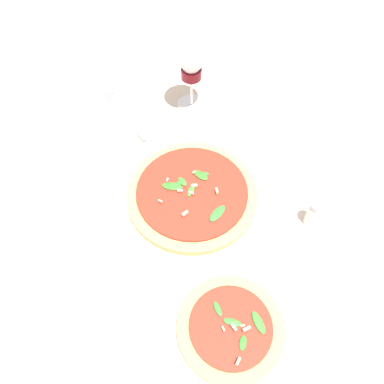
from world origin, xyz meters
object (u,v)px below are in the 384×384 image
at_px(wine_glass, 191,68).
at_px(side_plate_white, 44,285).
at_px(pizza_arugula_main, 192,195).
at_px(fork, 125,113).
at_px(pizza_personal_side, 230,329).
at_px(shaker_pepper, 315,214).

xyz_separation_m(wine_glass, side_plate_white, (-0.34, 0.47, -0.11)).
bearing_deg(side_plate_white, pizza_arugula_main, -80.16).
bearing_deg(pizza_arugula_main, side_plate_white, 99.84).
xyz_separation_m(fork, side_plate_white, (-0.37, 0.30, 0.00)).
distance_m(pizza_personal_side, shaker_pepper, 0.30).
xyz_separation_m(pizza_arugula_main, side_plate_white, (-0.06, 0.35, -0.01)).
distance_m(pizza_arugula_main, fork, 0.32).
distance_m(side_plate_white, shaker_pepper, 0.56).
relative_size(fork, shaker_pepper, 3.30).
relative_size(side_plate_white, shaker_pepper, 2.30).
height_order(wine_glass, side_plate_white, wine_glass).
distance_m(pizza_arugula_main, pizza_personal_side, 0.29).
xyz_separation_m(side_plate_white, shaker_pepper, (-0.10, -0.55, 0.02)).
distance_m(wine_glass, fork, 0.21).
height_order(pizza_arugula_main, fork, pizza_arugula_main).
xyz_separation_m(fork, shaker_pepper, (-0.47, -0.25, 0.03)).
bearing_deg(pizza_arugula_main, fork, 8.50).
bearing_deg(shaker_pepper, fork, 28.22).
bearing_deg(shaker_pepper, wine_glass, 10.22).
xyz_separation_m(pizza_personal_side, side_plate_white, (0.23, 0.28, -0.01)).
bearing_deg(pizza_personal_side, shaker_pepper, -64.74).
bearing_deg(side_plate_white, shaker_pepper, -100.39).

